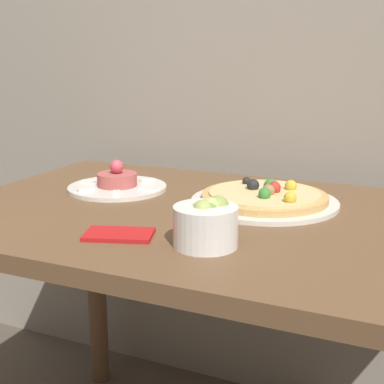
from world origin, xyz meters
The scene contains 5 objects.
dining_table centered at (0.00, 0.38, 0.63)m, with size 1.20×0.75×0.74m.
pizza_plate centered at (0.07, 0.48, 0.75)m, with size 0.33×0.33×0.06m.
tartare_plate centered at (-0.30, 0.46, 0.75)m, with size 0.25×0.25×0.08m.
small_bowl centered at (0.06, 0.18, 0.78)m, with size 0.11×0.11×0.09m.
napkin centered at (-0.11, 0.16, 0.74)m, with size 0.14×0.11×0.01m.
Camera 1 is at (0.39, -0.64, 1.06)m, focal length 50.00 mm.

